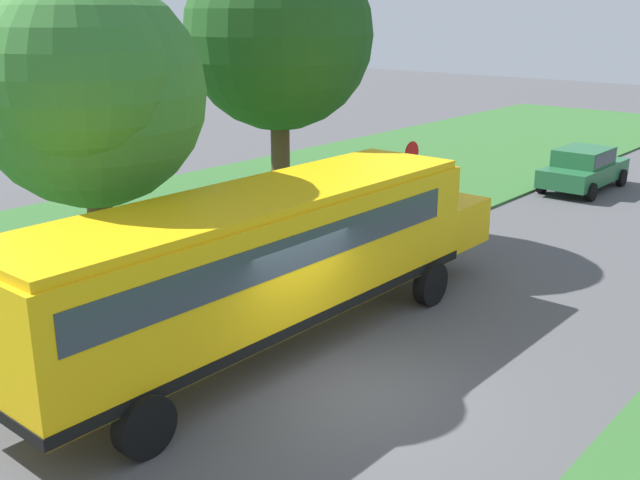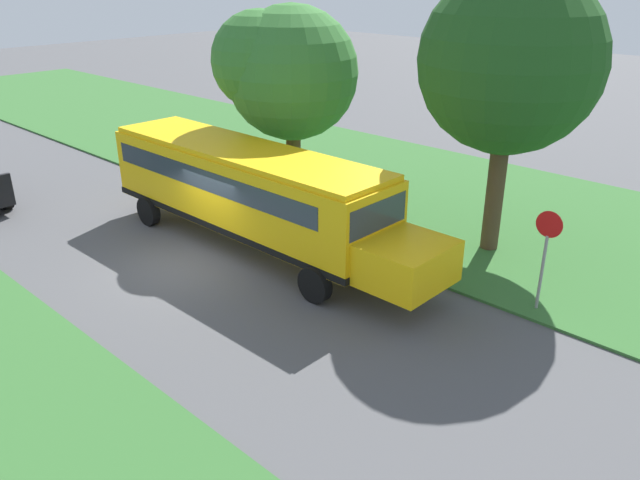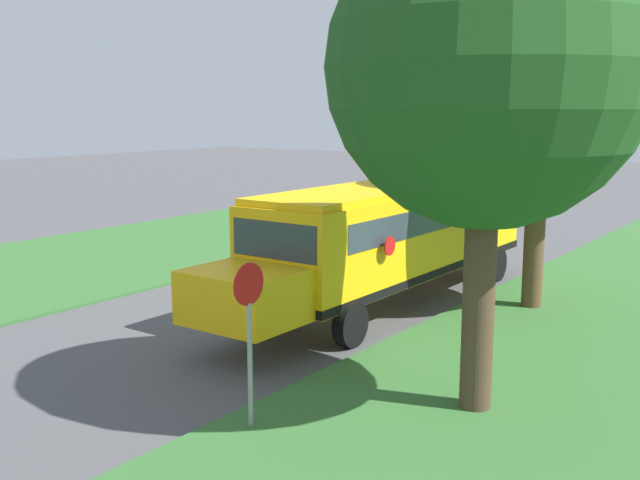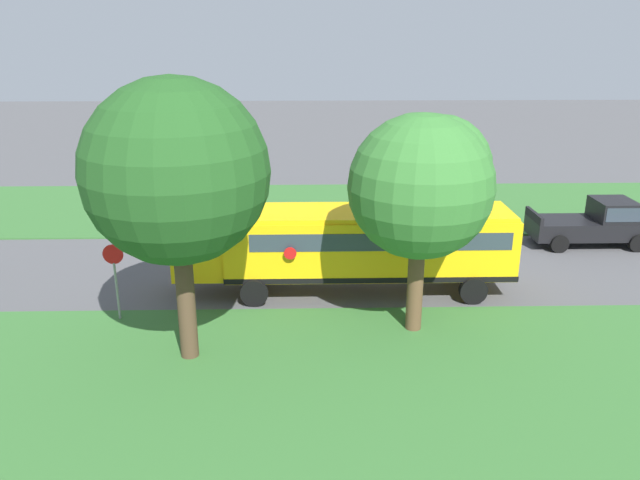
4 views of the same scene
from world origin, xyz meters
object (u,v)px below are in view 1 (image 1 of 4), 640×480
(school_bus, at_px, (268,254))
(stop_sign, at_px, (411,175))
(oak_tree_beside_bus, at_px, (87,88))
(oak_tree_roadside_mid, at_px, (278,33))
(car_green_nearest, at_px, (584,166))

(school_bus, distance_m, stop_sign, 8.73)
(oak_tree_beside_bus, distance_m, oak_tree_roadside_mid, 7.51)
(oak_tree_beside_bus, bearing_deg, car_green_nearest, 82.30)
(stop_sign, bearing_deg, school_bus, -74.53)
(school_bus, xyz_separation_m, stop_sign, (-2.33, 8.41, -0.19))
(car_green_nearest, xyz_separation_m, oak_tree_roadside_mid, (-4.39, -11.56, 4.90))
(oak_tree_roadside_mid, distance_m, stop_sign, 5.57)
(oak_tree_beside_bus, xyz_separation_m, stop_sign, (0.74, 10.07, -3.24))
(stop_sign, bearing_deg, oak_tree_roadside_mid, -132.41)
(oak_tree_beside_bus, bearing_deg, stop_sign, 85.79)
(car_green_nearest, distance_m, stop_sign, 8.95)
(oak_tree_roadside_mid, bearing_deg, stop_sign, 47.59)
(car_green_nearest, bearing_deg, school_bus, -88.24)
(car_green_nearest, height_order, oak_tree_roadside_mid, oak_tree_roadside_mid)
(oak_tree_beside_bus, distance_m, stop_sign, 10.60)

